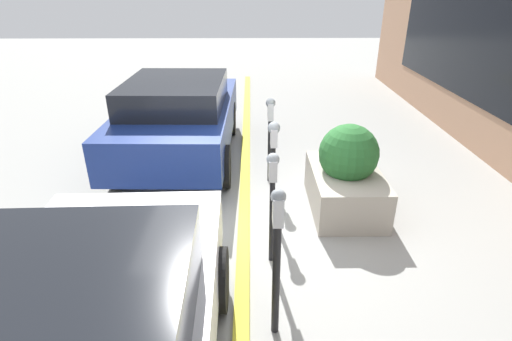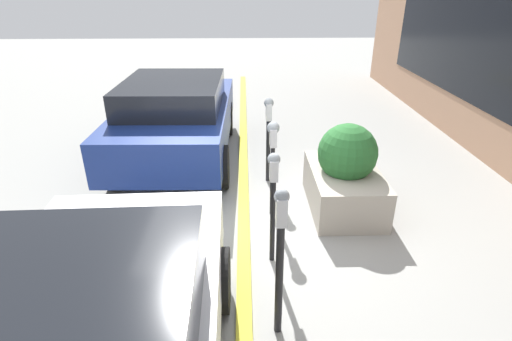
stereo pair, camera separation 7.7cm
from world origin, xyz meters
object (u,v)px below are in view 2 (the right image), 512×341
object	(u,v)px
parking_meter_nearest	(280,246)
parking_meter_middle	(273,147)
parking_meter_fourth	(269,126)
parked_car_middle	(176,117)
parking_meter_second	(273,187)
planter_box	(345,175)

from	to	relation	value
parking_meter_nearest	parking_meter_middle	size ratio (longest dim) A/B	1.11
parking_meter_fourth	parked_car_middle	xyz separation A→B (m)	(1.01, 1.64, -0.17)
parking_meter_nearest	parking_meter_fourth	world-z (taller)	parking_meter_nearest
parking_meter_second	parking_meter_fourth	bearing A→B (deg)	-1.99
parking_meter_second	planter_box	bearing A→B (deg)	-42.95
parking_meter_second	parking_meter_fourth	size ratio (longest dim) A/B	0.99
parking_meter_nearest	planter_box	world-z (taller)	parking_meter_nearest
parking_meter_nearest	parked_car_middle	xyz separation A→B (m)	(4.23, 1.55, -0.18)
parking_meter_nearest	parked_car_middle	bearing A→B (deg)	20.09
parking_meter_fourth	parked_car_middle	distance (m)	1.93
parking_meter_second	parking_meter_middle	xyz separation A→B (m)	(1.06, -0.07, 0.06)
parking_meter_middle	planter_box	bearing A→B (deg)	-81.24
parking_meter_second	parked_car_middle	size ratio (longest dim) A/B	0.35
parking_meter_second	parking_meter_fourth	xyz separation A→B (m)	(2.13, -0.07, -0.02)
parking_meter_middle	parked_car_middle	size ratio (longest dim) A/B	0.35
parking_meter_nearest	parking_meter_second	world-z (taller)	parking_meter_nearest
parking_meter_second	planter_box	xyz separation A→B (m)	(1.22, -1.14, -0.47)
parking_meter_nearest	parked_car_middle	distance (m)	4.50
parking_meter_middle	parked_car_middle	bearing A→B (deg)	38.05
parked_car_middle	planter_box	bearing A→B (deg)	-124.15
parking_meter_middle	planter_box	xyz separation A→B (m)	(0.16, -1.07, -0.52)
parking_meter_fourth	parked_car_middle	world-z (taller)	parked_car_middle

